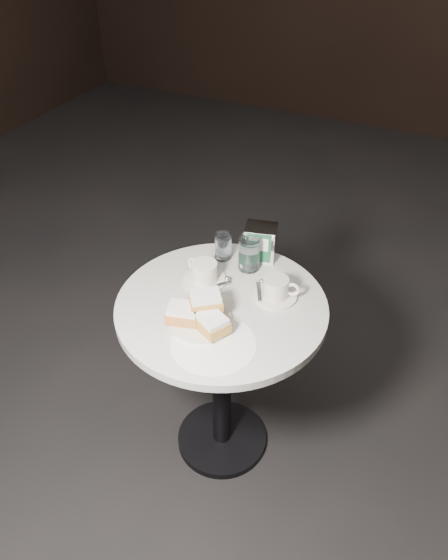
% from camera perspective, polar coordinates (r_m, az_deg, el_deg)
% --- Properties ---
extents(ground, '(7.00, 7.00, 0.00)m').
position_cam_1_polar(ground, '(2.35, -0.22, -16.39)').
color(ground, black).
rests_on(ground, ground).
extents(cafe_table, '(0.70, 0.70, 0.74)m').
position_cam_1_polar(cafe_table, '(1.93, -0.25, -6.96)').
color(cafe_table, black).
rests_on(cafe_table, ground).
extents(sugar_spill, '(0.32, 0.32, 0.00)m').
position_cam_1_polar(sugar_spill, '(1.65, -1.08, -6.68)').
color(sugar_spill, white).
rests_on(sugar_spill, cafe_table).
extents(beignet_plate, '(0.22, 0.21, 0.10)m').
position_cam_1_polar(beignet_plate, '(1.70, -2.51, -3.70)').
color(beignet_plate, silver).
rests_on(beignet_plate, cafe_table).
extents(coffee_cup_left, '(0.19, 0.19, 0.08)m').
position_cam_1_polar(coffee_cup_left, '(1.86, -2.08, 0.67)').
color(coffee_cup_left, silver).
rests_on(coffee_cup_left, cafe_table).
extents(coffee_cup_right, '(0.17, 0.17, 0.08)m').
position_cam_1_polar(coffee_cup_right, '(1.80, 5.47, -0.98)').
color(coffee_cup_right, silver).
rests_on(coffee_cup_right, cafe_table).
extents(water_glass_left, '(0.07, 0.07, 0.10)m').
position_cam_1_polar(water_glass_left, '(1.97, -0.09, 3.53)').
color(water_glass_left, silver).
rests_on(water_glass_left, cafe_table).
extents(water_glass_right, '(0.08, 0.08, 0.12)m').
position_cam_1_polar(water_glass_right, '(1.91, 2.65, 2.72)').
color(water_glass_right, white).
rests_on(water_glass_right, cafe_table).
extents(napkin_dispenser, '(0.13, 0.11, 0.13)m').
position_cam_1_polar(napkin_dispenser, '(1.96, 3.82, 3.96)').
color(napkin_dispenser, silver).
rests_on(napkin_dispenser, cafe_table).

